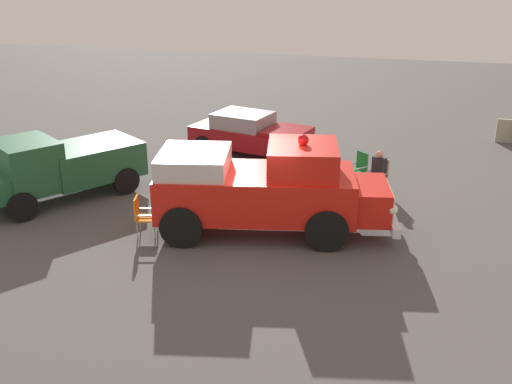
# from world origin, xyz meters

# --- Properties ---
(ground_plane) EXTENTS (60.00, 60.00, 0.00)m
(ground_plane) POSITION_xyz_m (0.00, 0.00, 0.00)
(ground_plane) COLOR #514F4C
(vintage_fire_truck) EXTENTS (6.27, 3.40, 2.59)m
(vintage_fire_truck) POSITION_xyz_m (-0.32, -0.08, 1.20)
(vintage_fire_truck) COLOR black
(vintage_fire_truck) RESTS_ON ground
(classic_hot_rod) EXTENTS (4.67, 2.82, 1.46)m
(classic_hot_rod) POSITION_xyz_m (1.78, -6.35, 0.75)
(classic_hot_rod) COLOR black
(classic_hot_rod) RESTS_ON ground
(parked_pickup) EXTENTS (4.19, 4.98, 1.90)m
(parked_pickup) POSITION_xyz_m (5.99, -0.74, 0.99)
(parked_pickup) COLOR black
(parked_pickup) RESTS_ON ground
(lawn_chair_near_truck) EXTENTS (0.68, 0.68, 1.02)m
(lawn_chair_near_truck) POSITION_xyz_m (-2.92, -3.71, 0.59)
(lawn_chair_near_truck) COLOR #B7BABF
(lawn_chair_near_truck) RESTS_ON ground
(lawn_chair_by_car) EXTENTS (0.61, 0.61, 1.02)m
(lawn_chair_by_car) POSITION_xyz_m (2.63, 0.95, 0.59)
(lawn_chair_by_car) COLOR #B7BABF
(lawn_chair_by_car) RESTS_ON ground
(lawn_chair_spare) EXTENTS (0.69, 0.69, 1.02)m
(lawn_chair_spare) POSITION_xyz_m (-2.27, -4.18, 0.59)
(lawn_chair_spare) COLOR #B7BABF
(lawn_chair_spare) RESTS_ON ground
(spectator_seated) EXTENTS (0.60, 0.65, 1.29)m
(spectator_seated) POSITION_xyz_m (-2.85, -3.59, 0.70)
(spectator_seated) COLOR #383842
(spectator_seated) RESTS_ON ground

